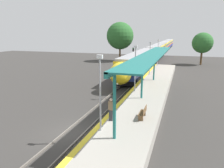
{
  "coord_description": "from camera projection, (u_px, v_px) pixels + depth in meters",
  "views": [
    {
      "loc": [
        7.26,
        -13.34,
        7.29
      ],
      "look_at": [
        0.61,
        6.95,
        2.24
      ],
      "focal_mm": 35.0,
      "sensor_mm": 36.0,
      "label": 1
    }
  ],
  "objects": [
    {
      "name": "ground_plane",
      "position": [
        75.0,
        133.0,
        16.21
      ],
      "size": [
        120.0,
        120.0,
        0.0
      ],
      "primitive_type": "plane",
      "color": "#383533"
    },
    {
      "name": "rail_left",
      "position": [
        67.0,
        131.0,
        16.41
      ],
      "size": [
        0.08,
        90.0,
        0.15
      ],
      "primitive_type": "cube",
      "color": "slate",
      "rests_on": "ground_plane"
    },
    {
      "name": "rail_right",
      "position": [
        84.0,
        134.0,
        15.98
      ],
      "size": [
        0.08,
        90.0,
        0.15
      ],
      "primitive_type": "cube",
      "color": "slate",
      "rests_on": "ground_plane"
    },
    {
      "name": "train",
      "position": [
        160.0,
        49.0,
        70.13
      ],
      "size": [
        2.84,
        96.82,
        3.94
      ],
      "color": "black",
      "rests_on": "ground_plane"
    },
    {
      "name": "platform_right",
      "position": [
        124.0,
        135.0,
        14.97
      ],
      "size": [
        4.06,
        64.0,
        0.91
      ],
      "color": "#9E998E",
      "rests_on": "ground_plane"
    },
    {
      "name": "platform_bench",
      "position": [
        143.0,
        112.0,
        16.58
      ],
      "size": [
        0.44,
        1.47,
        0.89
      ],
      "color": "brown",
      "rests_on": "platform_right"
    },
    {
      "name": "person_waiting",
      "position": [
        111.0,
        109.0,
        16.06
      ],
      "size": [
        0.36,
        0.23,
        1.72
      ],
      "color": "#333338",
      "rests_on": "platform_right"
    },
    {
      "name": "railway_signal",
      "position": [
        133.0,
        56.0,
        44.21
      ],
      "size": [
        0.28,
        0.28,
        4.31
      ],
      "color": "#59595E",
      "rests_on": "ground_plane"
    },
    {
      "name": "lamppost_near",
      "position": [
        100.0,
        88.0,
        13.93
      ],
      "size": [
        0.36,
        0.2,
        5.06
      ],
      "color": "#9E9EA3",
      "rests_on": "platform_right"
    },
    {
      "name": "lamppost_mid",
      "position": [
        135.0,
        65.0,
        23.69
      ],
      "size": [
        0.36,
        0.2,
        5.06
      ],
      "color": "#9E9EA3",
      "rests_on": "platform_right"
    },
    {
      "name": "lamppost_far",
      "position": [
        150.0,
        56.0,
        33.45
      ],
      "size": [
        0.36,
        0.2,
        5.06
      ],
      "color": "#9E9EA3",
      "rests_on": "platform_right"
    },
    {
      "name": "lamppost_farthest",
      "position": [
        158.0,
        51.0,
        43.2
      ],
      "size": [
        0.36,
        0.2,
        5.06
      ],
      "color": "#9E9EA3",
      "rests_on": "platform_right"
    },
    {
      "name": "station_canopy",
      "position": [
        149.0,
        57.0,
        20.71
      ],
      "size": [
        2.02,
        21.0,
        4.42
      ],
      "color": "#1E6B66",
      "rests_on": "platform_right"
    },
    {
      "name": "background_tree_left",
      "position": [
        120.0,
        36.0,
        55.63
      ],
      "size": [
        6.88,
        6.88,
        9.91
      ],
      "color": "brown",
      "rests_on": "ground_plane"
    },
    {
      "name": "background_tree_right",
      "position": [
        203.0,
        43.0,
        49.34
      ],
      "size": [
        4.63,
        4.63,
        7.32
      ],
      "color": "brown",
      "rests_on": "ground_plane"
    }
  ]
}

